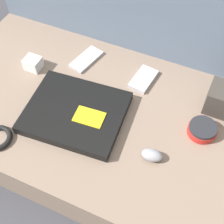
{
  "coord_description": "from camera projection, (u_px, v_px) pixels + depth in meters",
  "views": [
    {
      "loc": [
        0.23,
        -0.52,
        0.95
      ],
      "look_at": [
        0.0,
        0.0,
        0.17
      ],
      "focal_mm": 50.0,
      "sensor_mm": 36.0,
      "label": 1
    }
  ],
  "objects": [
    {
      "name": "ground_plane",
      "position": [
        112.0,
        140.0,
        1.1
      ],
      "size": [
        8.0,
        8.0,
        0.0
      ],
      "primitive_type": "plane",
      "color": "#38383D"
    },
    {
      "name": "couch_seat",
      "position": [
        112.0,
        129.0,
        1.04
      ],
      "size": [
        1.2,
        0.6,
        0.15
      ],
      "color": "#7A6656",
      "rests_on": "ground_plane"
    },
    {
      "name": "couch_backrest",
      "position": [
        158.0,
        15.0,
        1.11
      ],
      "size": [
        1.2,
        0.2,
        0.51
      ],
      "color": "slate",
      "rests_on": "ground_plane"
    },
    {
      "name": "laptop",
      "position": [
        75.0,
        112.0,
        0.97
      ],
      "size": [
        0.32,
        0.27,
        0.03
      ],
      "rotation": [
        0.0,
        0.0,
        0.08
      ],
      "color": "black",
      "rests_on": "couch_seat"
    },
    {
      "name": "computer_mouse",
      "position": [
        152.0,
        155.0,
        0.88
      ],
      "size": [
        0.06,
        0.04,
        0.03
      ],
      "rotation": [
        0.0,
        0.0,
        0.12
      ],
      "color": "gray",
      "rests_on": "couch_seat"
    },
    {
      "name": "speaker_puck",
      "position": [
        202.0,
        130.0,
        0.93
      ],
      "size": [
        0.09,
        0.09,
        0.03
      ],
      "color": "red",
      "rests_on": "couch_seat"
    },
    {
      "name": "phone_silver",
      "position": [
        143.0,
        79.0,
        1.06
      ],
      "size": [
        0.08,
        0.12,
        0.01
      ],
      "rotation": [
        0.0,
        0.0,
        -0.12
      ],
      "color": "#B7B7BC",
      "rests_on": "couch_seat"
    },
    {
      "name": "phone_black",
      "position": [
        86.0,
        59.0,
        1.12
      ],
      "size": [
        0.09,
        0.14,
        0.01
      ],
      "rotation": [
        0.0,
        0.0,
        -0.23
      ],
      "color": "#B7B7BC",
      "rests_on": "couch_seat"
    },
    {
      "name": "charger_brick",
      "position": [
        33.0,
        63.0,
        1.09
      ],
      "size": [
        0.05,
        0.05,
        0.04
      ],
      "color": "silver",
      "rests_on": "couch_seat"
    }
  ]
}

